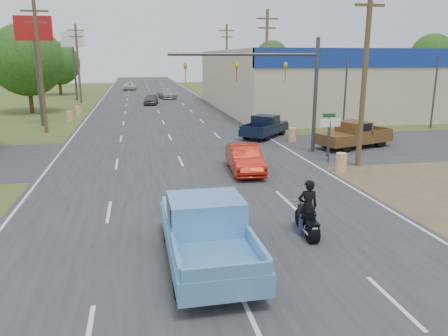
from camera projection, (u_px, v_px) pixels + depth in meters
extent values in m
plane|color=#455421|center=(251.00, 319.00, 9.98)|extent=(200.00, 200.00, 0.00)
cube|color=#2D2D30|center=(159.00, 112.00, 48.01)|extent=(15.00, 180.00, 0.02)
cube|color=#2D2D30|center=(177.00, 154.00, 27.09)|extent=(120.00, 10.00, 0.02)
cube|color=brown|center=(415.00, 179.00, 21.58)|extent=(8.00, 18.00, 0.01)
cube|color=#B7A88C|center=(422.00, 79.00, 53.27)|extent=(50.00, 28.00, 6.60)
cylinder|color=#4C3823|center=(365.00, 74.00, 22.92)|extent=(0.28, 0.28, 10.00)
cube|color=#4C3823|center=(370.00, 5.00, 22.08)|extent=(1.60, 0.14, 0.14)
cylinder|color=#4C3823|center=(266.00, 67.00, 40.03)|extent=(0.28, 0.28, 10.00)
cube|color=#4C3823|center=(267.00, 19.00, 39.00)|extent=(2.00, 0.14, 0.14)
cube|color=#4C3823|center=(267.00, 28.00, 39.19)|extent=(1.60, 0.14, 0.14)
cylinder|color=#4C3823|center=(227.00, 64.00, 57.14)|extent=(0.28, 0.28, 10.00)
cube|color=#4C3823|center=(227.00, 31.00, 56.11)|extent=(2.00, 0.14, 0.14)
cube|color=#4C3823|center=(227.00, 37.00, 56.30)|extent=(1.60, 0.14, 0.14)
cylinder|color=#4C3823|center=(40.00, 69.00, 33.57)|extent=(0.28, 0.28, 10.00)
cube|color=#4C3823|center=(34.00, 11.00, 32.54)|extent=(2.00, 0.14, 0.14)
cube|color=#4C3823|center=(35.00, 22.00, 32.74)|extent=(1.60, 0.14, 0.14)
cylinder|color=#4C3823|center=(78.00, 64.00, 56.39)|extent=(0.28, 0.28, 10.00)
cube|color=#4C3823|center=(76.00, 30.00, 55.35)|extent=(2.00, 0.14, 0.14)
cube|color=#4C3823|center=(76.00, 37.00, 55.55)|extent=(1.60, 0.14, 0.14)
cylinder|color=#422D19|center=(31.00, 98.00, 46.95)|extent=(0.44, 0.44, 3.24)
sphere|color=#1B3F12|center=(27.00, 60.00, 45.98)|extent=(7.56, 7.56, 7.56)
cylinder|color=#422D19|center=(60.00, 86.00, 69.68)|extent=(0.44, 0.44, 2.88)
sphere|color=#1B3F12|center=(58.00, 63.00, 68.81)|extent=(6.72, 6.72, 6.72)
cylinder|color=#422D19|center=(430.00, 78.00, 86.52)|extent=(0.44, 0.44, 3.60)
sphere|color=#1B3F12|center=(432.00, 56.00, 85.44)|extent=(8.40, 8.40, 8.40)
cylinder|color=#422D19|center=(271.00, 75.00, 105.56)|extent=(0.44, 0.44, 3.42)
sphere|color=#1B3F12|center=(272.00, 57.00, 104.54)|extent=(7.98, 7.98, 7.98)
cylinder|color=#422D19|center=(5.00, 76.00, 94.14)|extent=(0.44, 0.44, 3.78)
sphere|color=#1B3F12|center=(2.00, 54.00, 93.00)|extent=(8.82, 8.82, 8.82)
cylinder|color=orange|center=(341.00, 162.00, 22.79)|extent=(0.56, 0.56, 1.00)
cylinder|color=orange|center=(292.00, 135.00, 30.94)|extent=(0.56, 0.56, 1.00)
cylinder|color=orange|center=(70.00, 116.00, 40.57)|extent=(0.56, 0.56, 1.00)
cylinder|color=orange|center=(78.00, 111.00, 44.43)|extent=(0.56, 0.56, 1.00)
cylinder|color=#3F3F44|center=(38.00, 73.00, 37.31)|extent=(0.30, 0.30, 9.00)
cube|color=#B21414|center=(33.00, 28.00, 36.40)|extent=(3.00, 0.35, 2.00)
cylinder|color=#3F3F44|center=(75.00, 67.00, 60.12)|extent=(0.30, 0.30, 9.00)
cube|color=white|center=(72.00, 40.00, 59.21)|extent=(3.00, 0.35, 2.00)
cylinder|color=#3F3F44|center=(329.00, 142.00, 24.55)|extent=(0.08, 0.08, 2.40)
cube|color=white|center=(330.00, 123.00, 24.28)|extent=(1.20, 0.05, 0.45)
cylinder|color=#3F3F44|center=(328.00, 137.00, 26.09)|extent=(0.08, 0.08, 2.40)
cube|color=#0C591E|center=(329.00, 115.00, 25.77)|extent=(0.80, 0.04, 0.22)
cylinder|color=#3F3F44|center=(315.00, 96.00, 26.90)|extent=(0.24, 0.24, 7.00)
cylinder|color=#3F3F44|center=(245.00, 54.00, 25.43)|extent=(9.00, 0.18, 0.18)
imported|color=gold|center=(286.00, 62.00, 26.01)|extent=(0.18, 0.40, 1.10)
imported|color=gold|center=(237.00, 62.00, 25.45)|extent=(0.18, 0.40, 1.10)
imported|color=gold|center=(185.00, 62.00, 24.88)|extent=(0.18, 0.40, 1.10)
imported|color=#A21507|center=(245.00, 159.00, 22.63)|extent=(1.79, 4.40, 1.42)
cylinder|color=black|center=(313.00, 233.00, 14.05)|extent=(0.35, 0.66, 0.64)
cylinder|color=black|center=(299.00, 218.00, 15.41)|extent=(0.15, 0.65, 0.64)
cube|color=black|center=(306.00, 217.00, 14.69)|extent=(0.28, 1.18, 0.29)
cube|color=black|center=(304.00, 209.00, 14.87)|extent=(0.28, 0.55, 0.21)
cube|color=black|center=(309.00, 216.00, 14.37)|extent=(0.32, 0.55, 0.10)
cylinder|color=white|center=(301.00, 200.00, 15.10)|extent=(0.63, 0.08, 0.05)
cube|color=white|center=(315.00, 230.00, 13.80)|extent=(0.18, 0.03, 0.12)
imported|color=black|center=(308.00, 210.00, 14.46)|extent=(0.70, 0.48, 1.85)
cylinder|color=black|center=(169.00, 228.00, 14.16)|extent=(0.35, 0.91, 0.91)
cylinder|color=black|center=(226.00, 223.00, 14.53)|extent=(0.35, 0.91, 0.91)
cylinder|color=black|center=(180.00, 281.00, 10.80)|extent=(0.35, 0.91, 0.91)
cylinder|color=black|center=(254.00, 273.00, 11.18)|extent=(0.35, 0.91, 0.91)
cube|color=#629ED2|center=(207.00, 240.00, 12.61)|extent=(2.30, 5.90, 0.59)
cube|color=#629ED2|center=(198.00, 208.00, 14.19)|extent=(2.16, 2.25, 0.20)
cube|color=#629ED2|center=(206.00, 213.00, 12.53)|extent=(2.09, 1.78, 0.96)
cube|color=black|center=(206.00, 208.00, 12.49)|extent=(2.14, 1.43, 0.51)
cube|color=#629ED2|center=(227.00, 272.00, 9.76)|extent=(2.08, 0.10, 0.34)
cylinder|color=black|center=(263.00, 129.00, 34.39)|extent=(0.71, 0.76, 0.76)
cylinder|color=black|center=(282.00, 130.00, 33.63)|extent=(0.71, 0.76, 0.76)
cylinder|color=black|center=(246.00, 134.00, 31.90)|extent=(0.71, 0.76, 0.76)
cylinder|color=black|center=(266.00, 136.00, 31.14)|extent=(0.71, 0.76, 0.76)
cube|color=black|center=(265.00, 129.00, 32.72)|extent=(4.65, 4.95, 0.49)
cube|color=black|center=(273.00, 123.00, 33.88)|extent=(2.58, 2.59, 0.17)
cube|color=black|center=(265.00, 121.00, 32.64)|extent=(2.28, 2.25, 0.80)
cube|color=black|center=(265.00, 119.00, 32.61)|extent=(2.12, 2.06, 0.43)
cube|color=black|center=(251.00, 129.00, 30.59)|extent=(1.36, 1.20, 0.28)
cylinder|color=black|center=(346.00, 146.00, 27.45)|extent=(0.87, 0.55, 0.82)
cylinder|color=black|center=(327.00, 142.00, 28.88)|extent=(0.87, 0.55, 0.82)
cylinder|color=black|center=(380.00, 141.00, 29.00)|extent=(0.87, 0.55, 0.82)
cylinder|color=black|center=(361.00, 137.00, 30.44)|extent=(0.87, 0.55, 0.82)
cube|color=brown|center=(354.00, 138.00, 28.89)|extent=(5.67, 3.66, 0.53)
cube|color=brown|center=(337.00, 135.00, 28.03)|extent=(2.53, 2.49, 0.18)
cube|color=brown|center=(354.00, 128.00, 28.66)|extent=(2.11, 2.29, 0.87)
cube|color=black|center=(354.00, 126.00, 28.63)|extent=(1.83, 2.23, 0.46)
cube|color=brown|center=(381.00, 129.00, 30.06)|extent=(0.69, 1.80, 0.31)
imported|color=#525156|center=(151.00, 99.00, 55.38)|extent=(2.13, 4.24, 1.38)
imported|color=#9C9B9F|center=(167.00, 93.00, 63.68)|extent=(2.93, 5.43, 1.49)
imported|color=white|center=(130.00, 86.00, 80.62)|extent=(2.63, 4.89, 1.31)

